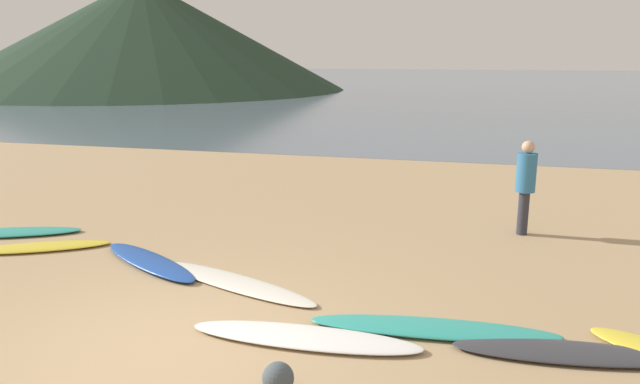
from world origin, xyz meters
TOP-DOWN VIEW (x-y plane):
  - ground_plane at (0.00, 10.00)m, footprint 120.00×120.00m
  - ocean_water at (0.00, 61.63)m, footprint 140.00×100.00m
  - headland_hill at (-23.80, 40.11)m, footprint 32.82×32.82m
  - surfboard_1 at (-4.48, 2.88)m, footprint 2.44×1.42m
  - surfboard_2 at (-3.43, 2.38)m, footprint 2.11×1.42m
  - surfboard_3 at (-1.43, 2.21)m, footprint 2.15×1.54m
  - surfboard_4 at (0.03, 1.82)m, footprint 2.60×1.37m
  - surfboard_5 at (1.33, 0.57)m, footprint 2.48×0.61m
  - surfboard_6 at (2.61, 1.11)m, footprint 2.71×0.74m
  - surfboard_7 at (3.93, 0.92)m, footprint 2.27×0.74m
  - person_2 at (3.76, 5.09)m, footprint 0.32×0.32m
  - beach_rock_near at (1.38, -0.42)m, footprint 0.28×0.28m

SIDE VIEW (x-z plane):
  - ground_plane at x=0.00m, z-range -0.20..0.00m
  - ocean_water at x=0.00m, z-range 0.00..0.00m
  - surfboard_4 at x=0.03m, z-range 0.00..0.06m
  - surfboard_2 at x=-3.43m, z-range 0.00..0.07m
  - surfboard_1 at x=-4.48m, z-range 0.00..0.08m
  - surfboard_5 at x=1.33m, z-range 0.00..0.08m
  - surfboard_7 at x=3.93m, z-range 0.00..0.08m
  - surfboard_6 at x=2.61m, z-range 0.00..0.09m
  - surfboard_3 at x=-1.43m, z-range 0.00..0.10m
  - beach_rock_near at x=1.38m, z-range 0.00..0.28m
  - person_2 at x=3.76m, z-range 0.14..1.70m
  - headland_hill at x=-23.80m, z-range 0.00..8.85m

